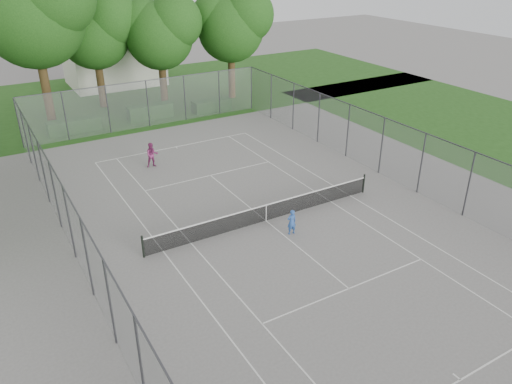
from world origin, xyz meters
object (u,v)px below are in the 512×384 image
tennis_net (266,212)px  girl_player (292,222)px  woman_player (152,155)px  house (111,39)px

tennis_net → girl_player: girl_player is taller
woman_player → house: bearing=89.2°
tennis_net → woman_player: 9.76m
tennis_net → house: 31.42m
girl_player → woman_player: 11.46m
tennis_net → house: (1.60, 31.15, 3.79)m
girl_player → house: bearing=-86.3°
tennis_net → girl_player: size_ratio=10.03×
tennis_net → woman_player: (-2.51, 9.43, 0.28)m
tennis_net → house: house is taller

